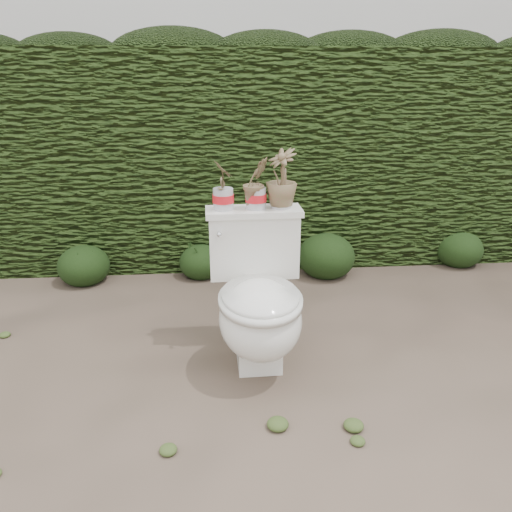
{
  "coord_description": "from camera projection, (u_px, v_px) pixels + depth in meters",
  "views": [
    {
      "loc": [
        -0.38,
        -2.44,
        1.45
      ],
      "look_at": [
        -0.18,
        -0.04,
        0.55
      ],
      "focal_mm": 35.0,
      "sensor_mm": 36.0,
      "label": 1
    }
  ],
  "objects": [
    {
      "name": "ground",
      "position": [
        287.0,
        344.0,
        2.82
      ],
      "size": [
        60.0,
        60.0,
        0.0
      ],
      "primitive_type": "plane",
      "color": "#715E4D",
      "rests_on": "ground"
    },
    {
      "name": "hedge",
      "position": [
        261.0,
        156.0,
        4.03
      ],
      "size": [
        8.0,
        1.0,
        1.6
      ],
      "primitive_type": "cube",
      "color": "#354F1A",
      "rests_on": "ground"
    },
    {
      "name": "house_wall",
      "position": [
        273.0,
        32.0,
        7.76
      ],
      "size": [
        8.0,
        3.5,
        4.0
      ],
      "primitive_type": "cube",
      "color": "silver",
      "rests_on": "ground"
    },
    {
      "name": "toilet",
      "position": [
        258.0,
        302.0,
        2.51
      ],
      "size": [
        0.5,
        0.69,
        0.78
      ],
      "rotation": [
        0.0,
        0.0,
        0.02
      ],
      "color": "white",
      "rests_on": "ground"
    },
    {
      "name": "potted_plant_left",
      "position": [
        223.0,
        187.0,
        2.53
      ],
      "size": [
        0.11,
        0.14,
        0.24
      ],
      "primitive_type": "imported",
      "rotation": [
        0.0,
        0.0,
        1.81
      ],
      "color": "#297B26",
      "rests_on": "toilet"
    },
    {
      "name": "potted_plant_center",
      "position": [
        256.0,
        185.0,
        2.54
      ],
      "size": [
        0.17,
        0.16,
        0.25
      ],
      "primitive_type": "imported",
      "rotation": [
        0.0,
        0.0,
        0.47
      ],
      "color": "#297B26",
      "rests_on": "toilet"
    },
    {
      "name": "potted_plant_right",
      "position": [
        281.0,
        180.0,
        2.55
      ],
      "size": [
        0.23,
        0.23,
        0.29
      ],
      "primitive_type": "imported",
      "rotation": [
        0.0,
        0.0,
        5.29
      ],
      "color": "#297B26",
      "rests_on": "toilet"
    },
    {
      "name": "liriope_clump_1",
      "position": [
        83.0,
        262.0,
        3.6
      ],
      "size": [
        0.37,
        0.37,
        0.3
      ],
      "primitive_type": "ellipsoid",
      "color": "#1F3512",
      "rests_on": "ground"
    },
    {
      "name": "liriope_clump_2",
      "position": [
        201.0,
        259.0,
        3.71
      ],
      "size": [
        0.33,
        0.33,
        0.26
      ],
      "primitive_type": "ellipsoid",
      "color": "#1F3512",
      "rests_on": "ground"
    },
    {
      "name": "liriope_clump_3",
      "position": [
        326.0,
        253.0,
        3.72
      ],
      "size": [
        0.43,
        0.43,
        0.34
      ],
      "primitive_type": "ellipsoid",
      "color": "#1F3512",
      "rests_on": "ground"
    },
    {
      "name": "liriope_clump_4",
      "position": [
        459.0,
        246.0,
        3.93
      ],
      "size": [
        0.37,
        0.37,
        0.3
      ],
      "primitive_type": "ellipsoid",
      "color": "#1F3512",
      "rests_on": "ground"
    }
  ]
}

